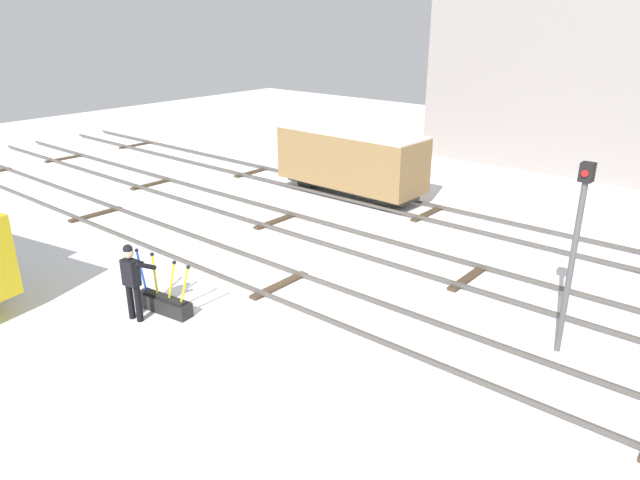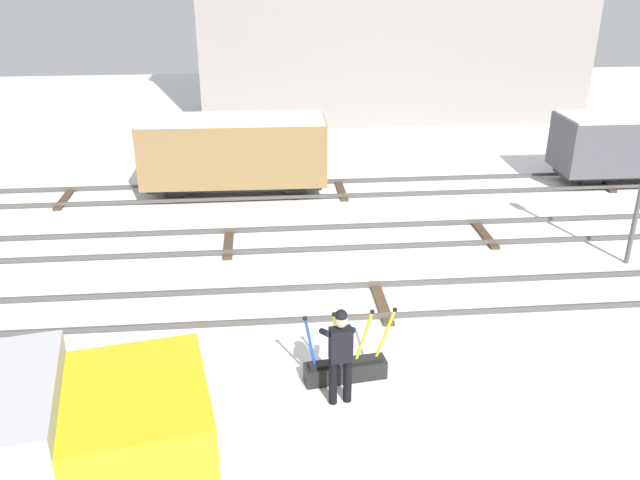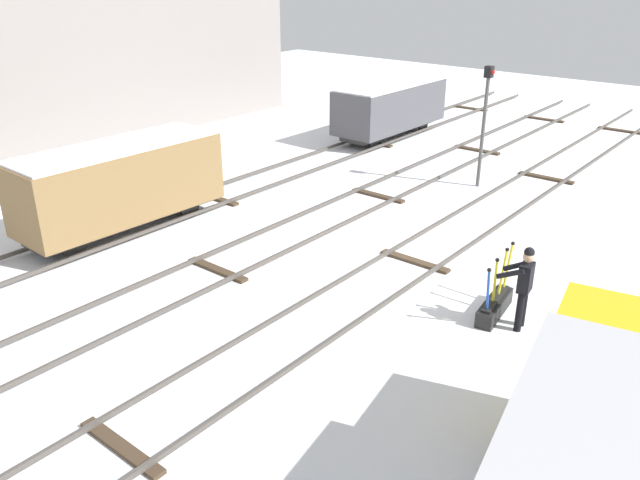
{
  "view_description": "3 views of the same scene",
  "coord_description": "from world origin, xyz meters",
  "px_view_note": "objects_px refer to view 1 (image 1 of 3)",
  "views": [
    {
      "loc": [
        9.56,
        -9.78,
        6.6
      ],
      "look_at": [
        0.18,
        1.41,
        0.91
      ],
      "focal_mm": 32.94,
      "sensor_mm": 36.0,
      "label": 1
    },
    {
      "loc": [
        -2.55,
        -12.78,
        7.34
      ],
      "look_at": [
        -1.24,
        1.56,
        0.93
      ],
      "focal_mm": 37.14,
      "sensor_mm": 36.0,
      "label": 2
    },
    {
      "loc": [
        -13.01,
        -7.48,
        7.12
      ],
      "look_at": [
        -1.72,
        1.72,
        0.74
      ],
      "focal_mm": 36.11,
      "sensor_mm": 36.0,
      "label": 3
    }
  ],
  "objects_px": {
    "switch_lever_frame": "(164,302)",
    "signal_post": "(575,242)",
    "freight_car_far_end": "(351,160)",
    "rail_worker": "(132,277)"
  },
  "relations": [
    {
      "from": "switch_lever_frame",
      "to": "signal_post",
      "type": "xyz_separation_m",
      "value": [
        7.71,
        4.23,
        2.19
      ]
    },
    {
      "from": "freight_car_far_end",
      "to": "switch_lever_frame",
      "type": "bearing_deg",
      "value": -76.26
    },
    {
      "from": "switch_lever_frame",
      "to": "signal_post",
      "type": "distance_m",
      "value": 9.06
    },
    {
      "from": "rail_worker",
      "to": "switch_lever_frame",
      "type": "bearing_deg",
      "value": 66.04
    },
    {
      "from": "switch_lever_frame",
      "to": "freight_car_far_end",
      "type": "relative_size",
      "value": 0.3
    },
    {
      "from": "switch_lever_frame",
      "to": "freight_car_far_end",
      "type": "height_order",
      "value": "freight_car_far_end"
    },
    {
      "from": "switch_lever_frame",
      "to": "rail_worker",
      "type": "xyz_separation_m",
      "value": [
        -0.18,
        -0.63,
        0.81
      ]
    },
    {
      "from": "freight_car_far_end",
      "to": "signal_post",
      "type": "bearing_deg",
      "value": -29.65
    },
    {
      "from": "rail_worker",
      "to": "signal_post",
      "type": "relative_size",
      "value": 0.46
    },
    {
      "from": "rail_worker",
      "to": "freight_car_far_end",
      "type": "bearing_deg",
      "value": 93.34
    }
  ]
}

